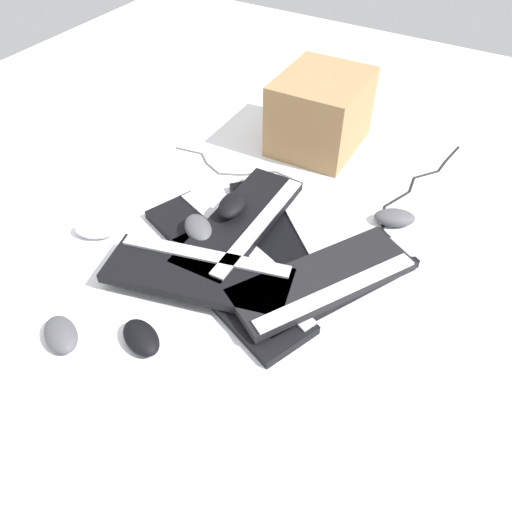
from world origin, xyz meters
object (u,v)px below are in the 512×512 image
Objects in this scene: keyboard_1 at (234,286)px; mouse_3 at (232,205)px; mouse_2 at (395,218)px; keyboard_6 at (323,280)px; keyboard_0 at (215,245)px; mouse_6 at (95,229)px; keyboard_2 at (330,279)px; keyboard_3 at (279,229)px; mouse_5 at (401,248)px; keyboard_5 at (198,274)px; cardboard_box at (320,112)px; keyboard_4 at (242,222)px; mouse_0 at (141,338)px; mouse_1 at (198,228)px; mouse_4 at (61,334)px.

keyboard_1 is 4.22× the size of mouse_3.
mouse_2 is at bearing -119.80° from keyboard_1.
keyboard_1 is 0.21m from keyboard_6.
keyboard_0 is 4.22× the size of mouse_3.
keyboard_2 is at bearing 171.71° from mouse_6.
mouse_5 is (-0.30, -0.09, 0.01)m from keyboard_3.
cardboard_box is at bearing -87.70° from keyboard_5.
keyboard_4 is 0.51m from cardboard_box.
mouse_0 is at bearing 79.71° from keyboard_3.
mouse_6 is (0.72, 0.34, 0.00)m from mouse_5.
mouse_2 is 0.37× the size of cardboard_box.
mouse_0 is 1.00× the size of mouse_5.
keyboard_6 is (0.00, 0.04, 0.03)m from keyboard_2.
keyboard_0 is 4.22× the size of mouse_5.
keyboard_1 is at bearing 8.41° from mouse_1.
cardboard_box reaches higher than keyboard_0.
mouse_1 is (0.35, 0.01, 0.01)m from keyboard_6.
keyboard_4 is 0.41m from mouse_5.
mouse_5 reaches higher than keyboard_0.
keyboard_0 is 1.01× the size of keyboard_2.
keyboard_5 is 0.32m from mouse_4.
mouse_2 reaches higher than keyboard_3.
keyboard_2 is at bearing -128.86° from mouse_2.
keyboard_5 reaches higher than keyboard_3.
keyboard_4 is 4.03× the size of mouse_0.
mouse_2 is at bearing 107.65° from mouse_5.
mouse_3 is at bearing -171.73° from mouse_5.
mouse_3 is (0.30, -0.09, 0.04)m from keyboard_6.
keyboard_1 is 4.22× the size of mouse_6.
mouse_4 is 0.83m from mouse_5.
mouse_1 reaches higher than mouse_4.
mouse_5 is at bearing -136.79° from keyboard_5.
keyboard_4 is at bearing -172.23° from mouse_6.
keyboard_5 is at bearing 92.69° from keyboard_4.
keyboard_3 is 0.28m from keyboard_5.
keyboard_1 is at bearing 160.16° from mouse_6.
mouse_0 is at bearing 89.69° from keyboard_4.
mouse_5 is (-0.54, -0.63, 0.00)m from mouse_4.
mouse_6 is at bearing -9.67° from mouse_0.
keyboard_3 is 0.49m from mouse_6.
mouse_3 reaches higher than mouse_4.
mouse_5 is (-0.38, -0.35, -0.02)m from keyboard_5.
mouse_5 is at bearing -164.18° from keyboard_3.
mouse_0 is at bearing -134.20° from mouse_5.
mouse_5 is (-0.30, -0.32, 0.01)m from keyboard_1.
keyboard_6 is 0.65m from cardboard_box.
keyboard_1 is at bearing 24.13° from mouse_3.
mouse_1 is at bearing -55.34° from keyboard_5.
mouse_6 is (0.18, -0.29, 0.00)m from mouse_4.
keyboard_4 is 0.42m from mouse_2.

